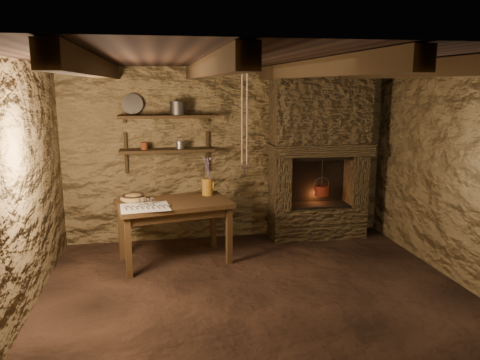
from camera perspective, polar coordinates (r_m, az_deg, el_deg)
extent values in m
plane|color=black|center=(5.03, 2.22, -13.92)|extent=(4.50, 4.50, 0.00)
cube|color=brown|center=(6.58, -1.43, 3.14)|extent=(4.50, 0.04, 2.40)
cube|color=brown|center=(2.79, 11.31, -8.83)|extent=(4.50, 0.04, 2.40)
cube|color=brown|center=(4.71, -25.50, -1.38)|extent=(0.04, 4.00, 2.40)
cube|color=brown|center=(5.57, 25.56, 0.47)|extent=(0.04, 4.00, 2.40)
cube|color=black|center=(4.55, 2.46, 14.54)|extent=(4.50, 4.00, 0.04)
cube|color=black|center=(4.46, -17.22, 12.95)|extent=(0.14, 3.95, 0.16)
cube|color=black|center=(4.46, -4.01, 13.43)|extent=(0.14, 3.95, 0.16)
cube|color=black|center=(4.68, 8.61, 13.24)|extent=(0.14, 3.95, 0.16)
cube|color=black|center=(5.08, 19.62, 12.57)|extent=(0.14, 3.95, 0.16)
cube|color=black|center=(6.33, -8.85, 3.60)|extent=(1.25, 0.30, 0.04)
cube|color=black|center=(6.29, -8.98, 7.66)|extent=(1.25, 0.30, 0.04)
cube|color=#322719|center=(6.87, 9.32, -4.98)|extent=(1.35, 0.45, 0.45)
cube|color=#322719|center=(6.56, 4.85, -0.25)|extent=(0.23, 0.45, 0.75)
cube|color=#322719|center=(6.93, 13.88, 0.09)|extent=(0.23, 0.45, 0.75)
cube|color=#322719|center=(6.62, 9.71, 3.73)|extent=(1.43, 0.51, 0.16)
cube|color=#322719|center=(6.60, 9.78, 8.51)|extent=(1.35, 0.45, 0.94)
cube|color=black|center=(6.90, 8.95, 0.25)|extent=(0.90, 0.06, 0.75)
cube|color=#372513|center=(5.76, -8.10, -2.87)|extent=(1.46, 1.01, 0.06)
cube|color=#372513|center=(5.78, -8.08, -3.70)|extent=(1.33, 0.87, 0.10)
cube|color=beige|center=(5.52, -11.50, -3.28)|extent=(0.59, 0.50, 0.01)
cylinder|color=#B07722|center=(6.02, -3.99, -0.83)|extent=(0.17, 0.17, 0.21)
torus|color=#B07722|center=(6.02, -3.30, -0.60)|extent=(0.02, 0.12, 0.12)
ellipsoid|color=olive|center=(5.83, -12.89, -2.20)|extent=(0.37, 0.37, 0.11)
cylinder|color=#2F2C2A|center=(6.29, -7.56, 8.60)|extent=(0.25, 0.25, 0.16)
cylinder|color=gray|center=(6.38, -12.98, 9.00)|extent=(0.29, 0.14, 0.28)
cylinder|color=#5F2913|center=(6.32, -11.61, 4.09)|extent=(0.12, 0.12, 0.09)
cylinder|color=maroon|center=(6.72, 9.91, -1.27)|extent=(0.24, 0.24, 0.14)
torus|color=#2F2C2A|center=(6.70, 9.93, -0.56)|extent=(0.22, 0.01, 0.22)
cylinder|color=#2F2C2A|center=(6.67, 9.98, 0.83)|extent=(0.01, 0.01, 0.44)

